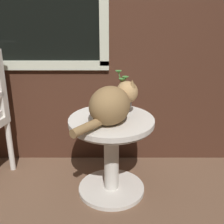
# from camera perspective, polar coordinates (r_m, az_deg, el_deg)

# --- Properties ---
(ground_plane) EXTENTS (6.00, 6.00, 0.00)m
(ground_plane) POSITION_cam_1_polar(r_m,az_deg,el_deg) (2.18, -7.62, -17.34)
(ground_plane) COLOR brown
(back_wall) EXTENTS (4.00, 0.07, 2.60)m
(back_wall) POSITION_cam_1_polar(r_m,az_deg,el_deg) (2.39, -7.27, 19.87)
(back_wall) COLOR #47281C
(back_wall) RESTS_ON ground_plane
(wicker_side_table) EXTENTS (0.58, 0.58, 0.57)m
(wicker_side_table) POSITION_cam_1_polar(r_m,az_deg,el_deg) (2.12, 0.00, -5.99)
(wicker_side_table) COLOR silver
(wicker_side_table) RESTS_ON ground_plane
(cat) EXTENTS (0.42, 0.49, 0.26)m
(cat) POSITION_cam_1_polar(r_m,az_deg,el_deg) (1.94, 0.10, 1.51)
(cat) COLOR olive
(cat) RESTS_ON wicker_side_table
(pewter_vase_with_ivy) EXTENTS (0.12, 0.12, 0.30)m
(pewter_vase_with_ivy) POSITION_cam_1_polar(r_m,az_deg,el_deg) (2.12, 2.17, 2.19)
(pewter_vase_with_ivy) COLOR gray
(pewter_vase_with_ivy) RESTS_ON wicker_side_table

